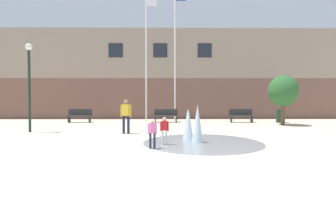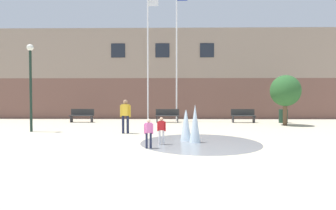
{
  "view_description": "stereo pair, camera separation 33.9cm",
  "coord_description": "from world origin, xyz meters",
  "px_view_note": "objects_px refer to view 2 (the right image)",
  "views": [
    {
      "loc": [
        0.41,
        -6.39,
        1.69
      ],
      "look_at": [
        0.54,
        7.33,
        1.3
      ],
      "focal_mm": 28.0,
      "sensor_mm": 36.0,
      "label": 1
    },
    {
      "loc": [
        0.74,
        -6.39,
        1.69
      ],
      "look_at": [
        0.54,
        7.33,
        1.3
      ],
      "focal_mm": 28.0,
      "sensor_mm": 36.0,
      "label": 2
    }
  ],
  "objects_px": {
    "park_bench_far_right": "(243,115)",
    "child_in_fountain": "(149,131)",
    "child_running": "(161,129)",
    "trash_can": "(283,116)",
    "flagpole_right": "(177,52)",
    "flagpole_left": "(148,54)",
    "park_bench_center": "(167,115)",
    "street_tree_near_building": "(285,91)",
    "lamp_post_left_lane": "(31,76)",
    "park_bench_far_left": "(82,115)",
    "adult_watching": "(125,114)"
  },
  "relations": [
    {
      "from": "child_in_fountain",
      "to": "flagpole_right",
      "type": "xyz_separation_m",
      "value": [
        1.13,
        9.95,
        4.35
      ]
    },
    {
      "from": "park_bench_far_right",
      "to": "adult_watching",
      "type": "height_order",
      "value": "adult_watching"
    },
    {
      "from": "park_bench_center",
      "to": "adult_watching",
      "type": "height_order",
      "value": "adult_watching"
    },
    {
      "from": "park_bench_center",
      "to": "flagpole_right",
      "type": "height_order",
      "value": "flagpole_right"
    },
    {
      "from": "park_bench_far_left",
      "to": "trash_can",
      "type": "height_order",
      "value": "park_bench_far_left"
    },
    {
      "from": "adult_watching",
      "to": "flagpole_left",
      "type": "distance_m",
      "value": 7.41
    },
    {
      "from": "park_bench_far_right",
      "to": "child_running",
      "type": "height_order",
      "value": "child_running"
    },
    {
      "from": "child_in_fountain",
      "to": "lamp_post_left_lane",
      "type": "xyz_separation_m",
      "value": [
        -6.2,
        4.19,
        2.2
      ]
    },
    {
      "from": "park_bench_far_right",
      "to": "flagpole_left",
      "type": "distance_m",
      "value": 7.82
    },
    {
      "from": "adult_watching",
      "to": "street_tree_near_building",
      "type": "xyz_separation_m",
      "value": [
        9.08,
        3.78,
        1.16
      ]
    },
    {
      "from": "park_bench_far_left",
      "to": "lamp_post_left_lane",
      "type": "distance_m",
      "value": 5.56
    },
    {
      "from": "flagpole_left",
      "to": "trash_can",
      "type": "xyz_separation_m",
      "value": [
        9.13,
        -1.01,
        -4.3
      ]
    },
    {
      "from": "park_bench_center",
      "to": "flagpole_right",
      "type": "distance_m",
      "value": 4.59
    },
    {
      "from": "child_running",
      "to": "trash_can",
      "type": "height_order",
      "value": "child_running"
    },
    {
      "from": "park_bench_center",
      "to": "street_tree_near_building",
      "type": "relative_size",
      "value": 0.52
    },
    {
      "from": "child_in_fountain",
      "to": "trash_can",
      "type": "distance_m",
      "value": 12.14
    },
    {
      "from": "flagpole_right",
      "to": "park_bench_far_left",
      "type": "bearing_deg",
      "value": -173.4
    },
    {
      "from": "child_in_fountain",
      "to": "flagpole_left",
      "type": "height_order",
      "value": "flagpole_left"
    },
    {
      "from": "park_bench_far_left",
      "to": "flagpole_left",
      "type": "distance_m",
      "value": 6.24
    },
    {
      "from": "child_running",
      "to": "trash_can",
      "type": "xyz_separation_m",
      "value": [
        7.82,
        8.21,
        -0.13
      ]
    },
    {
      "from": "child_in_fountain",
      "to": "child_running",
      "type": "relative_size",
      "value": 1.0
    },
    {
      "from": "park_bench_far_right",
      "to": "child_in_fountain",
      "type": "bearing_deg",
      "value": -121.59
    },
    {
      "from": "park_bench_far_left",
      "to": "child_running",
      "type": "xyz_separation_m",
      "value": [
        5.8,
        -8.46,
        0.1
      ]
    },
    {
      "from": "child_running",
      "to": "flagpole_left",
      "type": "height_order",
      "value": "flagpole_left"
    },
    {
      "from": "lamp_post_left_lane",
      "to": "trash_can",
      "type": "height_order",
      "value": "lamp_post_left_lane"
    },
    {
      "from": "flagpole_right",
      "to": "flagpole_left",
      "type": "bearing_deg",
      "value": 180.0
    },
    {
      "from": "child_running",
      "to": "flagpole_right",
      "type": "bearing_deg",
      "value": 85.84
    },
    {
      "from": "child_running",
      "to": "park_bench_center",
      "type": "bearing_deg",
      "value": 89.89
    },
    {
      "from": "park_bench_far_left",
      "to": "child_running",
      "type": "relative_size",
      "value": 1.62
    },
    {
      "from": "adult_watching",
      "to": "trash_can",
      "type": "xyz_separation_m",
      "value": [
        9.63,
        5.33,
        -0.48
      ]
    },
    {
      "from": "park_bench_far_left",
      "to": "child_in_fountain",
      "type": "height_order",
      "value": "child_in_fountain"
    },
    {
      "from": "park_bench_center",
      "to": "child_running",
      "type": "distance_m",
      "value": 8.32
    },
    {
      "from": "child_in_fountain",
      "to": "street_tree_near_building",
      "type": "bearing_deg",
      "value": 14.84
    },
    {
      "from": "flagpole_left",
      "to": "street_tree_near_building",
      "type": "bearing_deg",
      "value": -16.63
    },
    {
      "from": "adult_watching",
      "to": "trash_can",
      "type": "relative_size",
      "value": 1.77
    },
    {
      "from": "flagpole_right",
      "to": "lamp_post_left_lane",
      "type": "distance_m",
      "value": 9.56
    },
    {
      "from": "lamp_post_left_lane",
      "to": "park_bench_far_left",
      "type": "bearing_deg",
      "value": 80.95
    },
    {
      "from": "park_bench_center",
      "to": "street_tree_near_building",
      "type": "distance_m",
      "value": 7.57
    },
    {
      "from": "park_bench_center",
      "to": "child_in_fountain",
      "type": "bearing_deg",
      "value": -92.96
    },
    {
      "from": "park_bench_far_left",
      "to": "lamp_post_left_lane",
      "type": "relative_size",
      "value": 0.37
    },
    {
      "from": "trash_can",
      "to": "park_bench_far_right",
      "type": "bearing_deg",
      "value": 176.82
    },
    {
      "from": "child_in_fountain",
      "to": "child_running",
      "type": "bearing_deg",
      "value": 32.3
    },
    {
      "from": "lamp_post_left_lane",
      "to": "child_in_fountain",
      "type": "bearing_deg",
      "value": -34.06
    },
    {
      "from": "park_bench_far_right",
      "to": "flagpole_left",
      "type": "xyz_separation_m",
      "value": [
        -6.5,
        0.86,
        4.27
      ]
    },
    {
      "from": "trash_can",
      "to": "park_bench_far_left",
      "type": "bearing_deg",
      "value": 178.95
    },
    {
      "from": "child_in_fountain",
      "to": "trash_can",
      "type": "bearing_deg",
      "value": 18.33
    },
    {
      "from": "park_bench_far_left",
      "to": "park_bench_center",
      "type": "height_order",
      "value": "same"
    },
    {
      "from": "park_bench_far_left",
      "to": "child_in_fountain",
      "type": "relative_size",
      "value": 1.62
    },
    {
      "from": "street_tree_near_building",
      "to": "child_running",
      "type": "bearing_deg",
      "value": -137.53
    },
    {
      "from": "park_bench_far_right",
      "to": "lamp_post_left_lane",
      "type": "xyz_separation_m",
      "value": [
        -11.79,
        -4.9,
        2.3
      ]
    }
  ]
}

